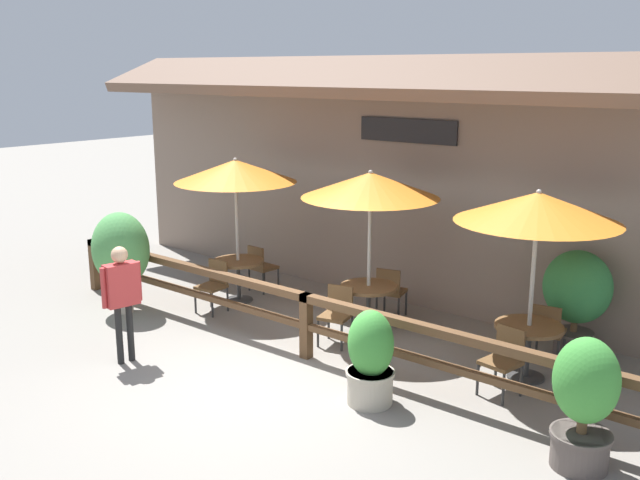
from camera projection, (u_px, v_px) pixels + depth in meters
name	position (u px, v px, depth m)	size (l,w,h in m)	color
ground_plane	(255.00, 382.00, 9.34)	(60.00, 60.00, 0.00)	gray
building_facade	(423.00, 181.00, 11.92)	(14.28, 1.49, 4.23)	gray
patio_railing	(306.00, 311.00, 9.97)	(10.40, 0.14, 0.95)	brown
patio_umbrella_near	(236.00, 171.00, 12.07)	(2.09, 2.09, 2.54)	#B7B2A8
dining_table_near	(238.00, 268.00, 12.47)	(0.89, 0.89, 0.75)	brown
chair_near_streetside	(214.00, 283.00, 11.96)	(0.45, 0.45, 0.87)	brown
chair_near_wallside	(261.00, 266.00, 13.03)	(0.44, 0.44, 0.87)	brown
patio_umbrella_middle	(370.00, 185.00, 10.61)	(2.09, 2.09, 2.54)	#B7B2A8
dining_table_middle	(369.00, 295.00, 11.01)	(0.89, 0.89, 0.75)	brown
chair_middle_streetside	(337.00, 312.00, 10.55)	(0.51, 0.51, 0.87)	brown
chair_middle_wallside	(390.00, 290.00, 11.61)	(0.51, 0.51, 0.87)	brown
patio_umbrella_far	(538.00, 207.00, 8.92)	(2.09, 2.09, 2.54)	#B7B2A8
dining_table_far	(528.00, 336.00, 9.32)	(0.89, 0.89, 0.75)	brown
chair_far_streetside	(504.00, 358.00, 8.88)	(0.48, 0.48, 0.87)	brown
chair_far_wallside	(547.00, 330.00, 9.84)	(0.47, 0.47, 0.87)	brown
potted_plant_tall_tropical	(584.00, 401.00, 7.18)	(0.66, 0.63, 1.41)	#564C47
potted_plant_entrance_palm	(121.00, 251.00, 11.78)	(1.01, 0.91, 1.71)	#B7AD99
potted_plant_small_flowering	(370.00, 359.00, 8.62)	(0.60, 0.60, 1.20)	#B7AD99
potted_plant_broad_leaf	(577.00, 293.00, 10.03)	(0.96, 0.86, 1.54)	#564C47
pedestrian	(122.00, 289.00, 9.73)	(0.28, 0.58, 1.66)	black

